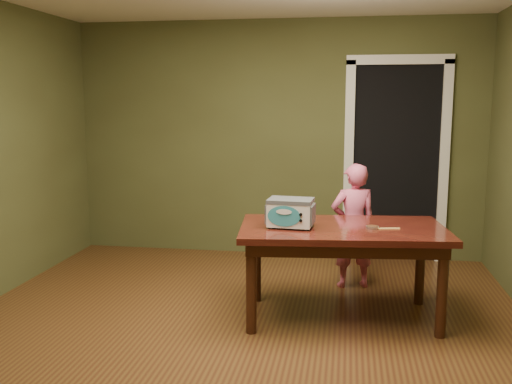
# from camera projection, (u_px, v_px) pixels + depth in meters

# --- Properties ---
(floor) EXTENTS (5.00, 5.00, 0.00)m
(floor) POSITION_uv_depth(u_px,v_px,m) (232.00, 344.00, 4.09)
(floor) COLOR brown
(floor) RESTS_ON ground
(room_shell) EXTENTS (4.52, 5.02, 2.61)m
(room_shell) POSITION_uv_depth(u_px,v_px,m) (230.00, 104.00, 3.82)
(room_shell) COLOR #4D522C
(room_shell) RESTS_ON ground
(doorway) EXTENTS (1.10, 0.66, 2.25)m
(doorway) POSITION_uv_depth(u_px,v_px,m) (393.00, 161.00, 6.43)
(doorway) COLOR black
(doorway) RESTS_ON ground
(dining_table) EXTENTS (1.68, 1.06, 0.75)m
(dining_table) POSITION_uv_depth(u_px,v_px,m) (342.00, 239.00, 4.50)
(dining_table) COLOR #340E0B
(dining_table) RESTS_ON floor
(toy_oven) EXTENTS (0.38, 0.27, 0.23)m
(toy_oven) POSITION_uv_depth(u_px,v_px,m) (290.00, 212.00, 4.44)
(toy_oven) COLOR #4C4F54
(toy_oven) RESTS_ON dining_table
(baking_pan) EXTENTS (0.10, 0.10, 0.02)m
(baking_pan) POSITION_uv_depth(u_px,v_px,m) (372.00, 227.00, 4.41)
(baking_pan) COLOR silver
(baking_pan) RESTS_ON dining_table
(spatula) EXTENTS (0.18, 0.06, 0.01)m
(spatula) POSITION_uv_depth(u_px,v_px,m) (388.00, 229.00, 4.40)
(spatula) COLOR #FFCC6E
(spatula) RESTS_ON dining_table
(child) EXTENTS (0.49, 0.39, 1.16)m
(child) POSITION_uv_depth(u_px,v_px,m) (353.00, 226.00, 5.28)
(child) COLOR #EC618D
(child) RESTS_ON floor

